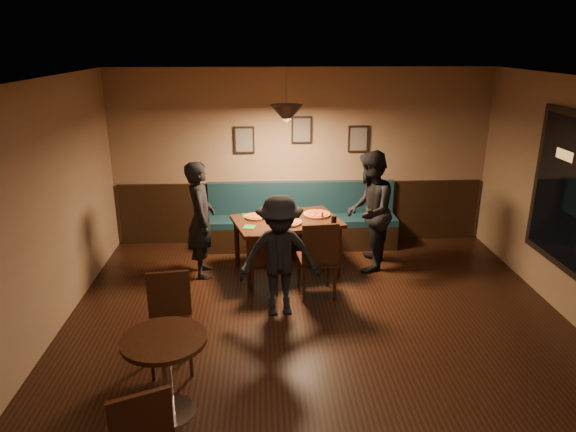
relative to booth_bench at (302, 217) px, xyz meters
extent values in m
plane|color=black|center=(0.00, -3.20, -0.50)|extent=(7.00, 7.00, 0.00)
plane|color=silver|center=(0.00, -3.20, 2.30)|extent=(7.00, 7.00, 0.00)
plane|color=#8C704F|center=(0.00, 0.30, 0.90)|extent=(6.00, 0.00, 6.00)
plane|color=#8C704F|center=(-3.00, -3.20, 0.90)|extent=(0.00, 7.00, 7.00)
cube|color=black|center=(0.00, 0.27, 0.00)|extent=(5.88, 0.06, 1.00)
cube|color=black|center=(-0.90, 0.27, 1.20)|extent=(0.32, 0.04, 0.42)
cube|color=black|center=(0.00, 0.27, 1.35)|extent=(0.32, 0.04, 0.42)
cube|color=black|center=(0.90, 0.27, 1.20)|extent=(0.32, 0.04, 0.42)
cone|color=black|center=(-0.29, -0.91, 1.75)|extent=(0.44, 0.44, 0.25)
cube|color=black|center=(-0.29, -0.91, -0.11)|extent=(1.64, 1.28, 0.78)
imported|color=black|center=(-1.49, -0.98, 0.32)|extent=(0.47, 0.65, 1.65)
imported|color=black|center=(0.88, -0.88, 0.37)|extent=(0.88, 1.00, 1.74)
imported|color=black|center=(-0.44, -2.15, 0.25)|extent=(1.01, 0.64, 1.50)
cylinder|color=gold|center=(-0.73, -0.81, 0.29)|extent=(0.41, 0.41, 0.04)
cylinder|color=orange|center=(-0.27, -1.07, 0.30)|extent=(0.48, 0.48, 0.04)
cylinder|color=orange|center=(0.15, -0.76, 0.30)|extent=(0.48, 0.48, 0.04)
cylinder|color=black|center=(0.33, -1.25, 0.36)|extent=(0.09, 0.09, 0.16)
cylinder|color=#940405|center=(0.21, -0.92, 0.34)|extent=(0.04, 0.04, 0.12)
cube|color=#1D6D1E|center=(-0.84, -0.71, 0.28)|extent=(0.18, 0.18, 0.01)
cube|color=#217E2B|center=(-0.81, -1.20, 0.28)|extent=(0.18, 0.18, 0.01)
cube|color=silver|center=(-0.34, -1.27, 0.28)|extent=(0.19, 0.07, 0.00)
cylinder|color=black|center=(-1.49, -3.94, -0.11)|extent=(0.74, 0.74, 0.78)
camera|label=1|loc=(-0.63, -7.85, 2.68)|focal=32.50mm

